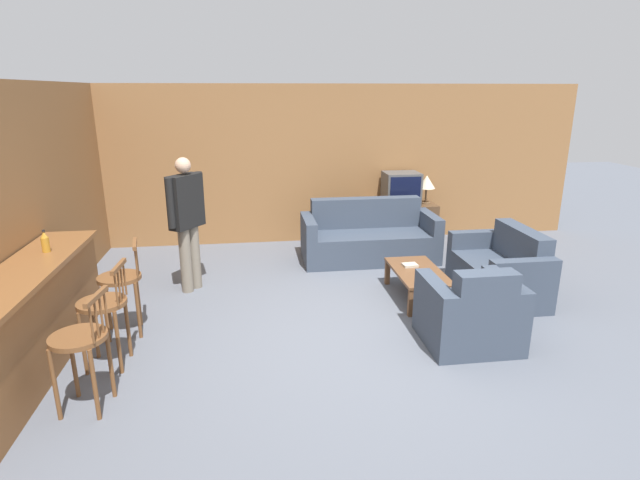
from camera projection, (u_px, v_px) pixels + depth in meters
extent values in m
plane|color=#565B66|center=(345.00, 341.00, 5.18)|extent=(24.00, 24.00, 0.00)
cube|color=olive|center=(305.00, 165.00, 8.31)|extent=(9.40, 0.08, 2.60)
cube|color=olive|center=(40.00, 200.00, 5.65)|extent=(0.08, 8.69, 2.60)
cube|color=brown|center=(28.00, 326.00, 4.50)|extent=(0.47, 2.69, 0.91)
cube|color=brown|center=(19.00, 276.00, 4.36)|extent=(0.55, 2.75, 0.05)
cylinder|color=brown|center=(78.00, 337.00, 3.91)|extent=(0.50, 0.50, 0.04)
cylinder|color=brown|center=(74.00, 364.00, 4.15)|extent=(0.04, 0.04, 0.62)
cylinder|color=brown|center=(55.00, 385.00, 3.86)|extent=(0.04, 0.04, 0.62)
cylinder|color=brown|center=(111.00, 364.00, 4.15)|extent=(0.04, 0.04, 0.62)
cylinder|color=brown|center=(95.00, 385.00, 3.86)|extent=(0.04, 0.04, 0.62)
cylinder|color=brown|center=(106.00, 310.00, 3.98)|extent=(0.02, 0.02, 0.31)
cylinder|color=brown|center=(101.00, 315.00, 3.90)|extent=(0.02, 0.02, 0.31)
cylinder|color=brown|center=(97.00, 319.00, 3.82)|extent=(0.02, 0.02, 0.31)
cylinder|color=brown|center=(91.00, 325.00, 3.73)|extent=(0.02, 0.02, 0.31)
cube|color=brown|center=(96.00, 297.00, 3.81)|extent=(0.09, 0.38, 0.04)
cylinder|color=brown|center=(102.00, 303.00, 4.54)|extent=(0.46, 0.46, 0.04)
cylinder|color=brown|center=(95.00, 328.00, 4.77)|extent=(0.04, 0.04, 0.62)
cylinder|color=brown|center=(83.00, 344.00, 4.48)|extent=(0.04, 0.04, 0.62)
cylinder|color=brown|center=(128.00, 327.00, 4.80)|extent=(0.04, 0.04, 0.62)
cylinder|color=brown|center=(118.00, 343.00, 4.50)|extent=(0.04, 0.04, 0.62)
cylinder|color=brown|center=(125.00, 279.00, 4.63)|extent=(0.02, 0.02, 0.31)
cylinder|color=brown|center=(122.00, 282.00, 4.55)|extent=(0.02, 0.02, 0.31)
cylinder|color=brown|center=(119.00, 286.00, 4.47)|extent=(0.02, 0.02, 0.31)
cylinder|color=brown|center=(116.00, 290.00, 4.38)|extent=(0.02, 0.02, 0.31)
cube|color=brown|center=(118.00, 266.00, 4.46)|extent=(0.06, 0.38, 0.04)
cylinder|color=brown|center=(119.00, 278.00, 5.16)|extent=(0.51, 0.51, 0.04)
cylinder|color=brown|center=(108.00, 303.00, 5.35)|extent=(0.04, 0.04, 0.62)
cylinder|color=brown|center=(106.00, 315.00, 5.07)|extent=(0.04, 0.04, 0.62)
cylinder|color=brown|center=(138.00, 299.00, 5.44)|extent=(0.04, 0.04, 0.62)
cylinder|color=brown|center=(138.00, 311.00, 5.16)|extent=(0.04, 0.04, 0.62)
cylinder|color=brown|center=(137.00, 256.00, 5.28)|extent=(0.02, 0.02, 0.31)
cylinder|color=brown|center=(137.00, 258.00, 5.20)|extent=(0.02, 0.02, 0.31)
cylinder|color=brown|center=(136.00, 261.00, 5.12)|extent=(0.02, 0.02, 0.31)
cylinder|color=brown|center=(136.00, 264.00, 5.04)|extent=(0.02, 0.02, 0.31)
cube|color=brown|center=(135.00, 244.00, 5.12)|extent=(0.10, 0.37, 0.04)
cube|color=#384251|center=(369.00, 246.00, 7.59)|extent=(1.70, 0.87, 0.44)
cube|color=#384251|center=(365.00, 212.00, 7.77)|extent=(1.70, 0.22, 0.46)
cube|color=#384251|center=(309.00, 240.00, 7.43)|extent=(0.16, 0.87, 0.69)
cube|color=#384251|center=(429.00, 236.00, 7.68)|extent=(0.16, 0.87, 0.69)
cube|color=#384251|center=(468.00, 323.00, 5.09)|extent=(0.58, 0.82, 0.44)
cube|color=#384251|center=(485.00, 294.00, 4.68)|extent=(0.58, 0.22, 0.43)
cube|color=#384251|center=(503.00, 310.00, 5.10)|extent=(0.16, 0.82, 0.68)
cube|color=#384251|center=(434.00, 314.00, 5.01)|extent=(0.16, 0.82, 0.68)
cube|color=#384251|center=(496.00, 278.00, 6.28)|extent=(0.80, 1.05, 0.44)
cube|color=#384251|center=(522.00, 245.00, 6.20)|extent=(0.22, 1.05, 0.42)
cube|color=#384251|center=(476.00, 255.00, 6.82)|extent=(0.80, 0.16, 0.67)
cube|color=#384251|center=(522.00, 288.00, 5.68)|extent=(0.80, 0.16, 0.67)
cube|color=brown|center=(418.00, 272.00, 6.16)|extent=(0.57, 1.09, 0.04)
cube|color=brown|center=(411.00, 303.00, 5.70)|extent=(0.06, 0.06, 0.33)
cube|color=brown|center=(452.00, 300.00, 5.76)|extent=(0.06, 0.06, 0.33)
cube|color=brown|center=(387.00, 272.00, 6.66)|extent=(0.06, 0.06, 0.33)
cube|color=brown|center=(423.00, 271.00, 6.72)|extent=(0.06, 0.06, 0.33)
cube|color=#513823|center=(399.00, 223.00, 8.47)|extent=(1.20, 0.52, 0.66)
cube|color=#4C4C4C|center=(401.00, 188.00, 8.30)|extent=(0.58, 0.47, 0.54)
cube|color=black|center=(405.00, 191.00, 8.07)|extent=(0.51, 0.01, 0.47)
cylinder|color=#B27A23|center=(46.00, 245.00, 4.91)|extent=(0.07, 0.07, 0.15)
cone|color=#B27A23|center=(44.00, 235.00, 4.88)|extent=(0.07, 0.07, 0.06)
cylinder|color=black|center=(43.00, 231.00, 4.87)|extent=(0.03, 0.03, 0.02)
cube|color=#B7AD99|center=(410.00, 265.00, 6.30)|extent=(0.19, 0.15, 0.03)
cylinder|color=brown|center=(425.00, 203.00, 8.43)|extent=(0.16, 0.16, 0.02)
cylinder|color=brown|center=(426.00, 195.00, 8.39)|extent=(0.03, 0.03, 0.24)
cone|color=beige|center=(427.00, 182.00, 8.32)|extent=(0.29, 0.29, 0.22)
cylinder|color=#756B5B|center=(186.00, 260.00, 6.34)|extent=(0.15, 0.15, 0.84)
cylinder|color=#756B5B|center=(195.00, 257.00, 6.48)|extent=(0.15, 0.15, 0.84)
cube|color=black|center=(186.00, 201.00, 6.19)|extent=(0.43, 0.49, 0.66)
cylinder|color=black|center=(170.00, 203.00, 5.96)|extent=(0.09, 0.09, 0.61)
cylinder|color=black|center=(200.00, 195.00, 6.40)|extent=(0.09, 0.09, 0.61)
sphere|color=tan|center=(183.00, 165.00, 6.06)|extent=(0.19, 0.19, 0.19)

